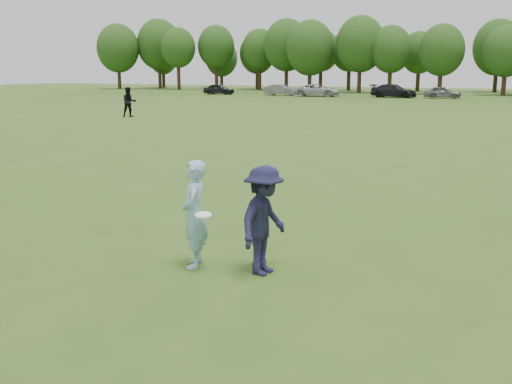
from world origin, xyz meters
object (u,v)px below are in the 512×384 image
thrower (194,214)px  car_c (318,90)px  car_b (281,90)px  defender (264,220)px  car_a (219,89)px  car_e (443,92)px  car_d (394,91)px  player_far_a (129,102)px

thrower → car_c: bearing=172.4°
car_b → car_c: (5.10, -0.62, 0.06)m
defender → car_a: size_ratio=0.44×
car_a → car_e: 27.56m
car_b → car_d: 13.83m
defender → car_d: (-12.57, 60.88, -0.11)m
thrower → car_d: size_ratio=0.34×
car_a → car_c: 13.37m
defender → car_e: size_ratio=0.44×
car_b → car_c: size_ratio=0.78×
player_far_a → defender: bearing=-97.8°
car_c → car_d: bearing=-89.0°
defender → car_a: 68.74m
thrower → car_b: thrower is taller
player_far_a → car_d: bearing=26.3°
car_a → car_b: bearing=-89.9°
defender → player_far_a: size_ratio=0.86×
car_b → car_e: same height
car_c → car_e: 14.21m
car_c → car_a: bearing=84.0°
car_a → car_d: 22.14m
player_far_a → thrower: bearing=-99.5°
car_a → car_c: size_ratio=0.75×
defender → car_b: (-26.38, 60.24, -0.19)m
car_a → car_d: car_d is taller
car_e → car_c: bearing=89.8°
player_far_a → car_d: (9.30, 36.20, -0.25)m
car_c → car_e: (14.14, 1.44, -0.06)m
thrower → car_e: size_ratio=0.44×
car_c → car_d: size_ratio=1.01×
car_b → car_d: car_d is taller
car_d → player_far_a: bearing=169.6°
player_far_a → car_e: 39.26m
player_far_a → car_e: bearing=18.7°
player_far_a → car_a: bearing=60.9°
thrower → player_far_a: bearing=-166.4°
thrower → car_b: (-25.21, 60.42, -0.21)m
thrower → defender: thrower is taller
car_b → car_e: 19.25m
player_far_a → car_a: player_far_a is taller
defender → car_d: defender is taller
defender → car_c: size_ratio=0.33×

